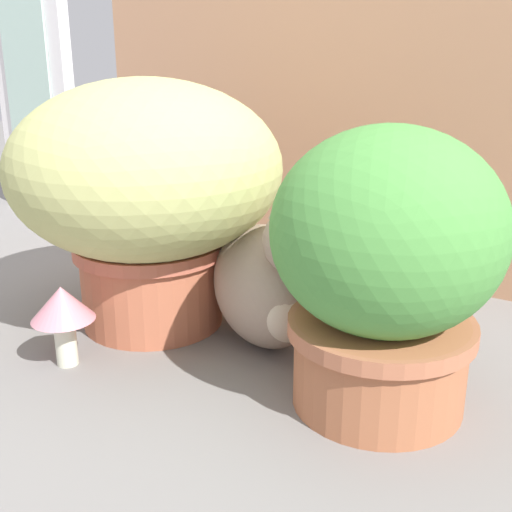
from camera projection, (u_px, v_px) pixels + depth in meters
ground_plane at (162, 333)px, 1.23m from camera, size 6.00×6.00×0.00m
cardboard_backdrop at (314, 66)px, 1.49m from camera, size 1.20×0.03×0.94m
window_panel_white at (32, 64)px, 1.98m from camera, size 0.30×0.05×0.90m
grass_planter at (147, 185)px, 1.20m from camera, size 0.50×0.50×0.47m
leafy_planter at (385, 264)px, 0.93m from camera, size 0.33×0.33×0.42m
cat at (270, 283)px, 1.15m from camera, size 0.33×0.30×0.32m
mushroom_ornament_pink at (62, 309)px, 1.09m from camera, size 0.11×0.11×0.14m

